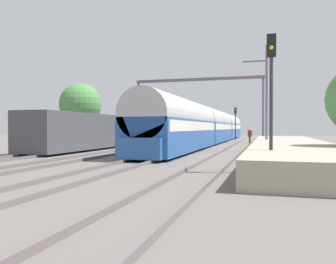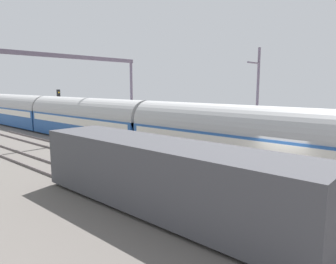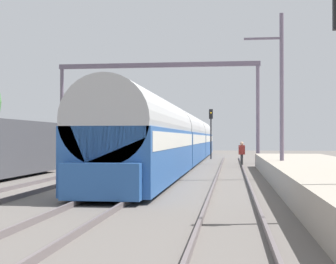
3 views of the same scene
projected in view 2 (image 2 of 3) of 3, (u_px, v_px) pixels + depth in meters
name	position (u px, v px, depth m)	size (l,w,h in m)	color
ground	(276.00, 189.00, 15.37)	(120.00, 120.00, 0.00)	#635D58
track_far_west	(210.00, 226.00, 11.14)	(1.52, 60.00, 0.16)	#685D5E
track_west	(258.00, 198.00, 13.95)	(1.52, 60.00, 0.16)	#685D5E
track_east	(290.00, 179.00, 16.77)	(1.52, 60.00, 0.16)	#685D5E
track_far_east	(313.00, 166.00, 19.59)	(1.52, 60.00, 0.16)	#685D5E
platform	(302.00, 147.00, 23.66)	(4.40, 28.00, 0.90)	#A39989
passenger_train	(87.00, 119.00, 29.29)	(2.93, 49.20, 3.82)	#28569E
freight_car	(162.00, 176.00, 12.53)	(2.80, 13.00, 2.70)	#47474C
person_crossing	(151.00, 128.00, 30.01)	(0.44, 0.31, 1.73)	#393939
railway_signal_far	(59.00, 104.00, 36.18)	(0.36, 0.30, 4.67)	#2D2D33
catenary_gantry	(65.00, 77.00, 27.40)	(15.88, 0.28, 7.86)	slate
catenary_pole_east_mid	(257.00, 98.00, 24.10)	(1.90, 0.20, 8.00)	slate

